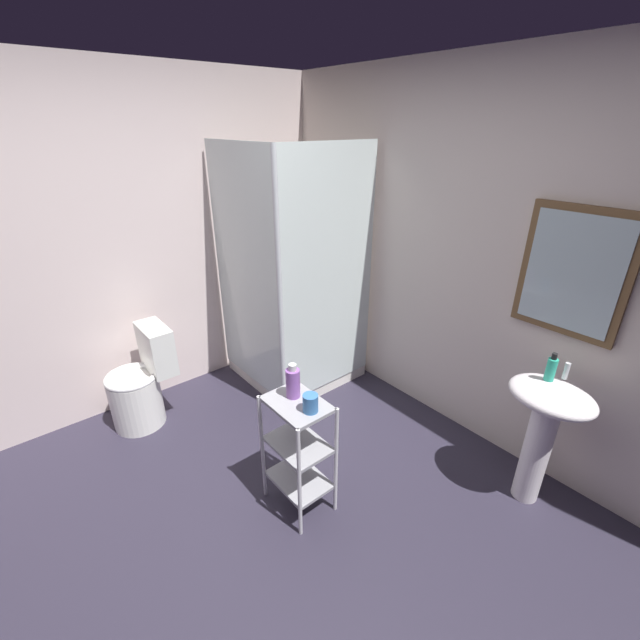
{
  "coord_description": "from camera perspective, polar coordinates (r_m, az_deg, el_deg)",
  "views": [
    {
      "loc": [
        1.41,
        -0.68,
        2.11
      ],
      "look_at": [
        -0.46,
        0.88,
        0.96
      ],
      "focal_mm": 23.54,
      "sensor_mm": 36.0,
      "label": 1
    }
  ],
  "objects": [
    {
      "name": "storage_cart",
      "position": [
        2.5,
        -2.99,
        -16.74
      ],
      "size": [
        0.38,
        0.28,
        0.74
      ],
      "color": "silver",
      "rests_on": "ground_plane"
    },
    {
      "name": "hand_soap_bottle",
      "position": [
        2.65,
        28.91,
        -5.79
      ],
      "size": [
        0.05,
        0.05,
        0.17
      ],
      "color": "#2DBC99",
      "rests_on": "pedestal_sink"
    },
    {
      "name": "wall_back",
      "position": [
        3.01,
        20.45,
        7.17
      ],
      "size": [
        4.2,
        0.14,
        2.5
      ],
      "color": "beige",
      "rests_on": "ground_plane"
    },
    {
      "name": "rinse_cup",
      "position": [
        2.22,
        -1.31,
        -11.23
      ],
      "size": [
        0.08,
        0.08,
        0.1
      ],
      "primitive_type": "cylinder",
      "color": "#3870B2",
      "rests_on": "storage_cart"
    },
    {
      "name": "wall_left",
      "position": [
        3.43,
        -27.41,
        8.0
      ],
      "size": [
        0.1,
        4.2,
        2.5
      ],
      "primitive_type": "cube",
      "color": "silver",
      "rests_on": "ground_plane"
    },
    {
      "name": "conditioner_bottle_purple",
      "position": [
        2.3,
        -3.7,
        -8.46
      ],
      "size": [
        0.08,
        0.08,
        0.2
      ],
      "color": "#8A53A7",
      "rests_on": "storage_cart"
    },
    {
      "name": "toilet",
      "position": [
        3.46,
        -23.12,
        -8.21
      ],
      "size": [
        0.37,
        0.49,
        0.76
      ],
      "color": "white",
      "rests_on": "ground_plane"
    },
    {
      "name": "pedestal_sink",
      "position": [
        2.75,
        28.24,
        -11.92
      ],
      "size": [
        0.46,
        0.37,
        0.81
      ],
      "color": "white",
      "rests_on": "ground_plane"
    },
    {
      "name": "sink_faucet",
      "position": [
        2.71,
        30.47,
        -5.98
      ],
      "size": [
        0.03,
        0.03,
        0.1
      ],
      "primitive_type": "cylinder",
      "color": "silver",
      "rests_on": "pedestal_sink"
    },
    {
      "name": "ground_plane",
      "position": [
        2.63,
        -9.48,
        -28.81
      ],
      "size": [
        4.2,
        4.2,
        0.02
      ],
      "primitive_type": "cube",
      "color": "#2A2635"
    },
    {
      "name": "shower_stall",
      "position": [
        3.61,
        -3.73,
        -1.82
      ],
      "size": [
        0.92,
        0.92,
        2.0
      ],
      "color": "white",
      "rests_on": "ground_plane"
    }
  ]
}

